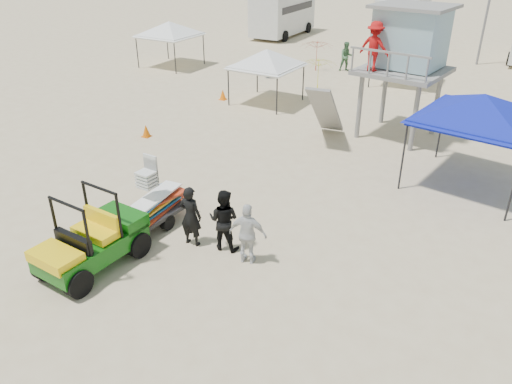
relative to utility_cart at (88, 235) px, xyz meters
The scene contains 19 objects.
ground 2.47m from the utility_cart, ahead, with size 140.00×140.00×0.00m, color beige.
utility_cart is the anchor object (origin of this frame).
surf_trailer 2.34m from the utility_cart, 89.83° to the left, with size 1.27×2.17×1.81m.
man_left 2.54m from the utility_cart, 53.22° to the left, with size 0.61×0.40×1.67m, color black.
man_mid 3.30m from the utility_cart, 43.94° to the left, with size 0.81×0.63×1.67m, color black.
man_right 3.81m from the utility_cart, 32.29° to the left, with size 0.95×0.39×1.62m, color silver.
lifeguard_tower 13.53m from the utility_cart, 72.51° to the left, with size 3.48×3.48×4.88m.
canopy_blue 11.91m from the utility_cart, 51.41° to the left, with size 3.91×3.91×3.44m.
canopy_white_a 14.19m from the utility_cart, 100.36° to the left, with size 2.88×2.88×2.95m.
canopy_white_b 20.98m from the utility_cart, 122.20° to the left, with size 3.06×3.06×3.04m.
canopy_white_c 20.52m from the utility_cart, 83.71° to the left, with size 2.97×2.97×3.31m.
umbrella_a 21.03m from the utility_cart, 97.95° to the left, with size 1.93×1.97×1.77m, color #B02312.
umbrella_b 17.03m from the utility_cart, 93.92° to the left, with size 1.83×1.86×1.68m, color yellow.
cone_near 8.87m from the utility_cart, 121.63° to the left, with size 0.34×0.34×0.50m, color #DE6007.
cone_far 14.08m from the utility_cart, 109.25° to the left, with size 0.34×0.34×0.50m, color orange.
beach_chair_a 18.86m from the utility_cart, 104.06° to the left, with size 0.71×0.78×0.64m.
rv_far_left 31.78m from the utility_cart, 107.83° to the left, with size 2.64×6.80×3.25m.
rv_mid_left 31.76m from the utility_cart, 91.31° to the left, with size 2.65×6.50×3.25m.
distant_beachgoers 24.12m from the utility_cart, 78.91° to the left, with size 17.17×6.26×1.79m.
Camera 1 is at (6.08, -7.10, 7.31)m, focal length 35.00 mm.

